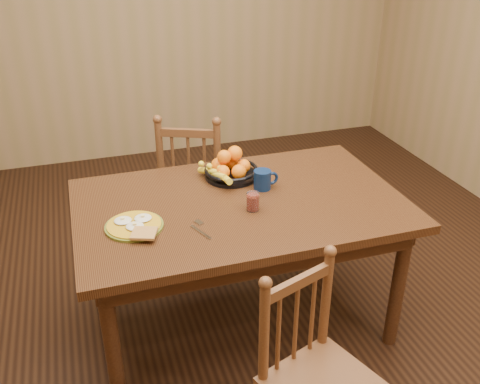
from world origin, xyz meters
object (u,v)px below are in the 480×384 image
object	(u,v)px
fruit_bowl	(230,169)
breakfast_plate	(135,225)
chair_near	(317,378)
dining_table	(240,216)
chair_far	(194,184)
coffee_mug	(263,179)

from	to	relation	value
fruit_bowl	breakfast_plate	bearing A→B (deg)	-146.53
chair_near	fruit_bowl	bearing A→B (deg)	70.38
dining_table	chair_near	xyz separation A→B (m)	(0.03, -0.87, -0.24)
breakfast_plate	fruit_bowl	bearing A→B (deg)	33.47
chair_far	breakfast_plate	bearing A→B (deg)	85.88
chair_far	chair_near	world-z (taller)	chair_far
chair_far	breakfast_plate	world-z (taller)	chair_far
dining_table	coffee_mug	size ratio (longest dim) A/B	11.99
chair_far	chair_near	distance (m)	1.70
breakfast_plate	chair_near	bearing A→B (deg)	-53.98
dining_table	chair_near	size ratio (longest dim) A/B	1.85
chair_far	dining_table	bearing A→B (deg)	116.63
dining_table	breakfast_plate	size ratio (longest dim) A/B	5.29
chair_near	coffee_mug	xyz separation A→B (m)	(0.12, 0.97, 0.38)
chair_far	fruit_bowl	world-z (taller)	chair_far
chair_near	breakfast_plate	distance (m)	1.01
chair_far	coffee_mug	size ratio (longest dim) A/B	7.04
chair_near	breakfast_plate	world-z (taller)	chair_near
dining_table	fruit_bowl	bearing A→B (deg)	83.93
chair_far	coffee_mug	bearing A→B (deg)	128.76
breakfast_plate	fruit_bowl	world-z (taller)	fruit_bowl
chair_near	coffee_mug	bearing A→B (deg)	63.02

